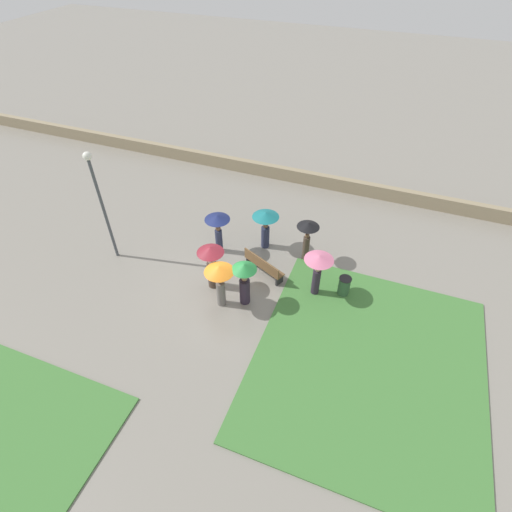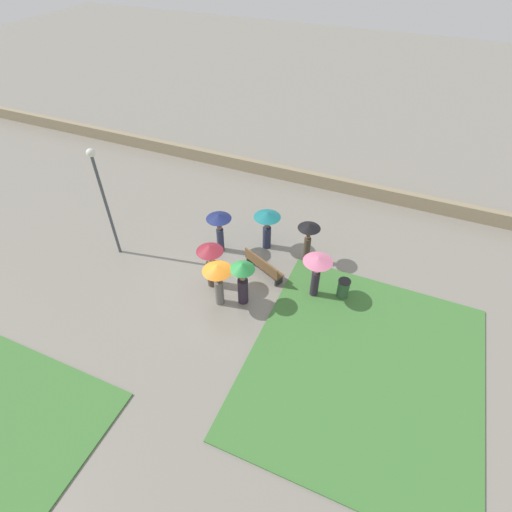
% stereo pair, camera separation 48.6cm
% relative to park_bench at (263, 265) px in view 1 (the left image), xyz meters
% --- Properties ---
extents(ground_plane, '(90.00, 90.00, 0.00)m').
position_rel_park_bench_xyz_m(ground_plane, '(1.45, 1.32, -0.47)').
color(ground_plane, gray).
extents(lawn_patch_near, '(7.35, 8.37, 0.06)m').
position_rel_park_bench_xyz_m(lawn_patch_near, '(-4.75, 2.80, -0.44)').
color(lawn_patch_near, '#427A38').
rests_on(lawn_patch_near, ground_plane).
extents(parapet_wall, '(45.00, 0.35, 0.72)m').
position_rel_park_bench_xyz_m(parapet_wall, '(1.45, -7.43, -0.12)').
color(parapet_wall, gray).
rests_on(parapet_wall, ground_plane).
extents(park_bench, '(1.90, 1.18, 0.90)m').
position_rel_park_bench_xyz_m(park_bench, '(0.00, 0.00, 0.00)').
color(park_bench, brown).
rests_on(park_bench, ground_plane).
extents(lamp_post, '(0.32, 0.32, 4.89)m').
position_rel_park_bench_xyz_m(lamp_post, '(6.30, 1.17, 2.62)').
color(lamp_post, '#474C51').
rests_on(lamp_post, ground_plane).
extents(trash_bin, '(0.48, 0.48, 0.85)m').
position_rel_park_bench_xyz_m(trash_bin, '(-3.30, -0.06, -0.05)').
color(trash_bin, '#335638').
rests_on(trash_bin, ground_plane).
extents(crowd_person_pink, '(1.10, 1.10, 1.95)m').
position_rel_park_bench_xyz_m(crowd_person_pink, '(-2.26, 0.29, 0.96)').
color(crowd_person_pink, '#2D2333').
rests_on(crowd_person_pink, ground_plane).
extents(crowd_person_orange, '(1.09, 1.09, 1.95)m').
position_rel_park_bench_xyz_m(crowd_person_orange, '(0.91, 2.08, 0.98)').
color(crowd_person_orange, slate).
rests_on(crowd_person_orange, ground_plane).
extents(crowd_person_maroon, '(1.03, 1.03, 2.01)m').
position_rel_park_bench_xyz_m(crowd_person_maroon, '(1.62, 1.32, 0.89)').
color(crowd_person_maroon, '#47382D').
rests_on(crowd_person_maroon, ground_plane).
extents(crowd_person_black, '(0.92, 0.92, 1.93)m').
position_rel_park_bench_xyz_m(crowd_person_black, '(-1.36, -1.51, 0.91)').
color(crowd_person_black, '#47382D').
rests_on(crowd_person_black, ground_plane).
extents(crowd_person_navy, '(1.06, 1.06, 1.90)m').
position_rel_park_bench_xyz_m(crowd_person_navy, '(2.28, -0.69, 0.92)').
color(crowd_person_navy, '#282D47').
rests_on(crowd_person_navy, ground_plane).
extents(crowd_person_green, '(0.92, 0.92, 1.96)m').
position_rel_park_bench_xyz_m(crowd_person_green, '(0.12, 1.67, 0.79)').
color(crowd_person_green, '#2D2333').
rests_on(crowd_person_green, ground_plane).
extents(crowd_person_teal, '(1.15, 1.15, 1.83)m').
position_rel_park_bench_xyz_m(crowd_person_teal, '(0.52, -1.70, 0.85)').
color(crowd_person_teal, '#282D47').
rests_on(crowd_person_teal, ground_plane).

